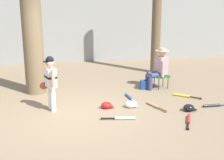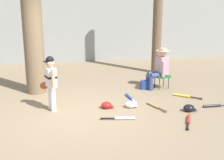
{
  "view_description": "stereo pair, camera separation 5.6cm",
  "coord_description": "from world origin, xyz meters",
  "views": [
    {
      "loc": [
        -0.54,
        -6.41,
        2.54
      ],
      "look_at": [
        0.82,
        0.1,
        0.75
      ],
      "focal_mm": 47.71,
      "sensor_mm": 36.0,
      "label": 1
    },
    {
      "loc": [
        -0.49,
        -6.42,
        2.54
      ],
      "look_at": [
        0.82,
        0.1,
        0.75
      ],
      "focal_mm": 47.71,
      "sensor_mm": 36.0,
      "label": 2
    }
  ],
  "objects": [
    {
      "name": "ground_plane",
      "position": [
        0.0,
        0.0,
        0.0
      ],
      "size": [
        60.0,
        60.0,
        0.0
      ],
      "primitive_type": "plane",
      "color": "#7F6B51"
    },
    {
      "name": "concrete_back_wall",
      "position": [
        0.0,
        6.23,
        1.35
      ],
      "size": [
        18.0,
        0.36,
        2.7
      ],
      "primitive_type": "cube",
      "color": "gray",
      "rests_on": "ground"
    },
    {
      "name": "tree_near_player",
      "position": [
        -1.0,
        1.94,
        2.07
      ],
      "size": [
        0.86,
        0.86,
        5.01
      ],
      "color": "brown",
      "rests_on": "ground"
    },
    {
      "name": "tree_behind_spectator",
      "position": [
        3.13,
        3.57,
        2.23
      ],
      "size": [
        0.43,
        0.43,
        4.87
      ],
      "color": "brown",
      "rests_on": "ground"
    },
    {
      "name": "young_ballplayer",
      "position": [
        -0.58,
        0.43,
        0.74
      ],
      "size": [
        0.43,
        0.57,
        1.31
      ],
      "color": "white",
      "rests_on": "ground"
    },
    {
      "name": "folding_stool",
      "position": [
        2.63,
        1.64,
        0.36
      ],
      "size": [
        0.45,
        0.45,
        0.41
      ],
      "color": "#196B2D",
      "rests_on": "ground"
    },
    {
      "name": "seated_spectator",
      "position": [
        2.53,
        1.62,
        0.64
      ],
      "size": [
        0.67,
        0.54,
        1.2
      ],
      "color": "navy",
      "rests_on": "ground"
    },
    {
      "name": "handbag_beside_stool",
      "position": [
        2.17,
        1.63,
        0.13
      ],
      "size": [
        0.36,
        0.22,
        0.26
      ],
      "primitive_type": "cube",
      "rotation": [
        0.0,
        0.0,
        -0.12
      ],
      "color": "navy",
      "rests_on": "ground"
    },
    {
      "name": "bat_black_composite",
      "position": [
        3.33,
        -0.16,
        0.03
      ],
      "size": [
        0.76,
        0.07,
        0.07
      ],
      "color": "black",
      "rests_on": "ground"
    },
    {
      "name": "bat_yellow_trainer",
      "position": [
        2.93,
        0.7,
        0.03
      ],
      "size": [
        0.61,
        0.55,
        0.07
      ],
      "color": "yellow",
      "rests_on": "ground"
    },
    {
      "name": "bat_red_barrel",
      "position": [
        2.3,
        -0.89,
        0.03
      ],
      "size": [
        0.42,
        0.72,
        0.07
      ],
      "color": "red",
      "rests_on": "ground"
    },
    {
      "name": "bat_blue_youth",
      "position": [
        1.46,
        0.87,
        0.03
      ],
      "size": [
        0.13,
        0.74,
        0.07
      ],
      "color": "#2347AD",
      "rests_on": "ground"
    },
    {
      "name": "bat_wood_tan",
      "position": [
        1.88,
        0.12,
        0.03
      ],
      "size": [
        0.28,
        0.7,
        0.07
      ],
      "color": "tan",
      "rests_on": "ground"
    },
    {
      "name": "bat_aluminum_silver",
      "position": [
        0.92,
        -0.5,
        0.03
      ],
      "size": [
        0.76,
        0.2,
        0.07
      ],
      "color": "#B7BCC6",
      "rests_on": "ground"
    },
    {
      "name": "batting_helmet_white",
      "position": [
        1.3,
        0.21,
        0.07
      ],
      "size": [
        0.3,
        0.23,
        0.17
      ],
      "color": "silver",
      "rests_on": "ground"
    },
    {
      "name": "batting_helmet_red",
      "position": [
        0.72,
        0.27,
        0.07
      ],
      "size": [
        0.3,
        0.23,
        0.17
      ],
      "color": "#A81919",
      "rests_on": "ground"
    },
    {
      "name": "batting_helmet_black",
      "position": [
        2.59,
        -0.31,
        0.08
      ],
      "size": [
        0.31,
        0.24,
        0.18
      ],
      "color": "black",
      "rests_on": "ground"
    }
  ]
}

